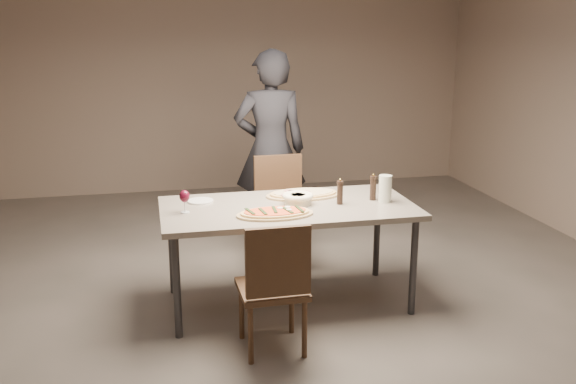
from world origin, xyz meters
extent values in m
plane|color=#59534D|center=(0.00, 0.00, 0.00)|extent=(7.00, 7.00, 0.00)
plane|color=gray|center=(0.00, 3.50, 1.40)|extent=(6.00, 0.00, 6.00)
cube|color=gray|center=(0.00, 0.00, 0.73)|extent=(1.80, 0.90, 0.04)
cylinder|color=#333335|center=(-0.82, -0.37, 0.35)|extent=(0.05, 0.05, 0.71)
cylinder|color=#333335|center=(0.82, -0.37, 0.35)|extent=(0.05, 0.05, 0.71)
cylinder|color=#333335|center=(-0.82, 0.37, 0.35)|extent=(0.05, 0.05, 0.71)
cylinder|color=#333335|center=(0.82, 0.37, 0.35)|extent=(0.05, 0.05, 0.71)
ellipsoid|color=white|center=(-0.04, -0.22, 0.79)|extent=(0.05, 0.05, 0.01)
ellipsoid|color=white|center=(-0.04, -0.16, 0.79)|extent=(0.05, 0.05, 0.01)
ellipsoid|color=white|center=(-0.09, -0.17, 0.79)|extent=(0.05, 0.05, 0.01)
cube|color=#203315|center=(-0.31, -0.20, 0.79)|extent=(0.05, 0.15, 0.01)
cube|color=#203315|center=(-0.22, -0.23, 0.79)|extent=(0.04, 0.15, 0.01)
cube|color=#203315|center=(-0.14, -0.20, 0.79)|extent=(0.03, 0.15, 0.01)
cube|color=#203315|center=(-0.05, -0.23, 0.79)|extent=(0.05, 0.15, 0.01)
cube|color=#203315|center=(0.03, -0.22, 0.79)|extent=(0.03, 0.15, 0.01)
cylinder|color=tan|center=(0.10, 0.17, 0.79)|extent=(0.07, 0.07, 0.00)
cylinder|color=tan|center=(0.06, 0.28, 0.79)|extent=(0.07, 0.07, 0.00)
cylinder|color=tan|center=(0.09, 0.25, 0.79)|extent=(0.07, 0.07, 0.00)
cylinder|color=tan|center=(0.01, 0.16, 0.79)|extent=(0.07, 0.07, 0.00)
cylinder|color=tan|center=(0.19, 0.22, 0.79)|extent=(0.07, 0.07, 0.00)
cylinder|color=beige|center=(0.08, 0.02, 0.79)|extent=(0.19, 0.19, 0.07)
torus|color=beige|center=(0.08, 0.02, 0.81)|extent=(0.22, 0.22, 0.03)
cube|color=#9B683E|center=(0.10, 0.02, 0.80)|extent=(0.07, 0.06, 0.04)
cube|color=#9B683E|center=(0.08, 0.04, 0.80)|extent=(0.07, 0.07, 0.04)
cube|color=#9B683E|center=(0.05, 0.03, 0.80)|extent=(0.07, 0.07, 0.04)
cube|color=#9B683E|center=(0.05, 0.00, 0.80)|extent=(0.07, 0.07, 0.04)
cube|color=#9B683E|center=(0.08, -0.01, 0.80)|extent=(0.05, 0.06, 0.04)
cylinder|color=white|center=(-0.10, -0.17, 0.76)|extent=(0.14, 0.14, 0.02)
cylinder|color=#A38E3C|center=(-0.10, -0.17, 0.76)|extent=(0.10, 0.10, 0.00)
cylinder|color=black|center=(0.37, -0.04, 0.83)|extent=(0.04, 0.04, 0.15)
cylinder|color=black|center=(0.37, -0.04, 0.91)|extent=(0.05, 0.05, 0.02)
sphere|color=gold|center=(0.37, -0.04, 0.93)|extent=(0.02, 0.02, 0.02)
cylinder|color=black|center=(0.64, 0.01, 0.83)|extent=(0.05, 0.05, 0.16)
cylinder|color=black|center=(0.64, 0.01, 0.92)|extent=(0.05, 0.05, 0.02)
sphere|color=gold|center=(0.64, 0.01, 0.94)|extent=(0.02, 0.02, 0.02)
cylinder|color=silver|center=(0.71, -0.06, 0.85)|extent=(0.09, 0.09, 0.20)
cylinder|color=silver|center=(-0.73, -0.02, 0.75)|extent=(0.06, 0.06, 0.01)
cylinder|color=silver|center=(-0.73, -0.02, 0.79)|extent=(0.01, 0.01, 0.08)
ellipsoid|color=#480A1B|center=(-0.73, -0.02, 0.87)|extent=(0.07, 0.07, 0.09)
cylinder|color=white|center=(-0.60, 0.23, 0.76)|extent=(0.19, 0.19, 0.01)
cube|color=#422C1C|center=(-0.24, -0.64, 0.40)|extent=(0.42, 0.42, 0.04)
cylinder|color=#422C1C|center=(-0.41, -0.81, 0.19)|extent=(0.03, 0.03, 0.38)
cylinder|color=#422C1C|center=(-0.07, -0.80, 0.19)|extent=(0.03, 0.03, 0.38)
cylinder|color=#422C1C|center=(-0.42, -0.47, 0.19)|extent=(0.03, 0.03, 0.38)
cylinder|color=#422C1C|center=(-0.08, -0.47, 0.19)|extent=(0.03, 0.03, 0.38)
cube|color=#422C1C|center=(-0.24, -0.83, 0.65)|extent=(0.39, 0.04, 0.43)
cube|color=#422C1C|center=(0.13, 0.75, 0.43)|extent=(0.44, 0.44, 0.04)
cylinder|color=#422C1C|center=(0.30, 0.94, 0.20)|extent=(0.04, 0.04, 0.41)
cylinder|color=#422C1C|center=(-0.06, 0.93, 0.20)|extent=(0.04, 0.04, 0.41)
cylinder|color=#422C1C|center=(0.31, 0.58, 0.20)|extent=(0.04, 0.04, 0.41)
cylinder|color=#422C1C|center=(-0.05, 0.57, 0.20)|extent=(0.04, 0.04, 0.41)
cube|color=#422C1C|center=(0.12, 0.95, 0.69)|extent=(0.42, 0.05, 0.46)
imported|color=black|center=(0.13, 1.33, 0.90)|extent=(0.68, 0.47, 1.79)
camera|label=1|loc=(-0.94, -4.29, 2.02)|focal=40.00mm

